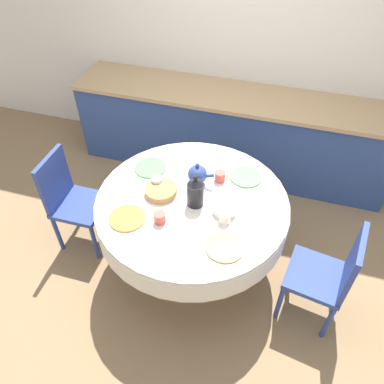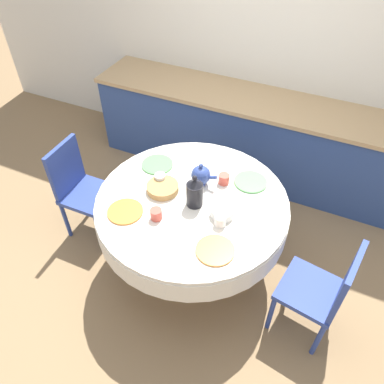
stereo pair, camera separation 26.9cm
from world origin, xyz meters
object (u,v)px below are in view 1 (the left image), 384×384
Objects in this scene: chair_left at (329,274)px; coffee_carafe at (195,192)px; chair_right at (71,198)px; teapot at (198,174)px.

coffee_carafe reaches higher than chair_left.
chair_left is 1.00× the size of chair_right.
coffee_carafe is at bearing -77.84° from teapot.
coffee_carafe is at bearing 88.43° from chair_right.
chair_left is 2.11m from chair_right.
coffee_carafe reaches higher than chair_right.
chair_left is 4.42× the size of teapot.
teapot is at bearing 80.45° from chair_left.
teapot is (-0.05, 0.22, -0.03)m from coffee_carafe.
chair_left is 1.09m from coffee_carafe.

